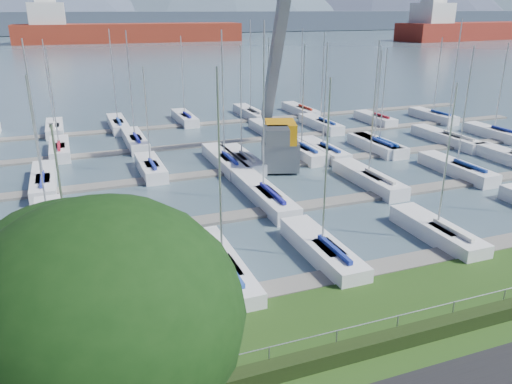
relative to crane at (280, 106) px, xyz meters
name	(u,v)px	position (x,y,z in m)	size (l,w,h in m)	color
water	(81,38)	(-7.70, 233.80, -5.73)	(800.00, 540.00, 0.20)	#495E6B
hedge	(362,348)	(-7.70, -26.60, -4.98)	(80.00, 0.70, 0.70)	black
fence	(358,326)	(-7.70, -26.20, -4.13)	(0.04, 0.04, 80.00)	#989BA0
foothill	(74,22)	(-7.70, 303.80, 0.67)	(900.00, 80.00, 12.00)	#3F4A5C
docks	(200,175)	(-7.70, -0.20, -5.55)	(90.00, 41.60, 0.25)	slate
crane	(280,106)	(0.00, 0.00, 0.00)	(5.56, 13.48, 22.35)	slate
cargo_ship_mid	(121,33)	(8.03, 193.76, -1.76)	(96.74, 20.60, 21.50)	maroon
cargo_ship_east	(472,31)	(166.15, 155.10, -1.67)	(89.23, 26.93, 21.50)	maroon
sailboat_fleet	(172,108)	(-9.34, 2.30, 0.08)	(73.75, 49.74, 13.43)	#2049A3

